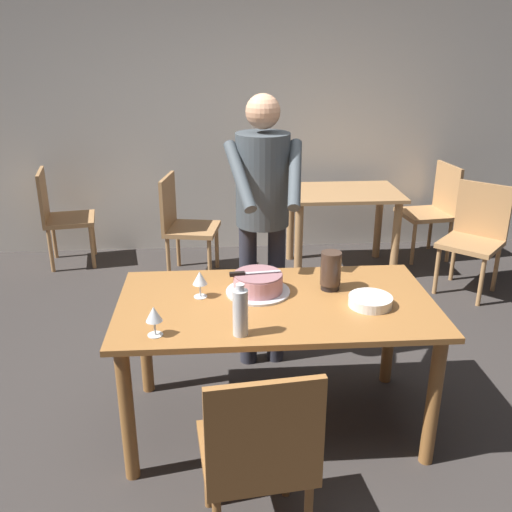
% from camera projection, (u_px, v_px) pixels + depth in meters
% --- Properties ---
extents(ground_plane, '(14.00, 14.00, 0.00)m').
position_uv_depth(ground_plane, '(274.00, 422.00, 3.16)').
color(ground_plane, '#383330').
extents(back_wall, '(10.00, 0.12, 2.70)m').
position_uv_depth(back_wall, '(246.00, 111.00, 5.35)').
color(back_wall, beige).
rests_on(back_wall, ground_plane).
extents(main_dining_table, '(1.62, 0.88, 0.75)m').
position_uv_depth(main_dining_table, '(276.00, 320.00, 2.92)').
color(main_dining_table, '#9E6633').
rests_on(main_dining_table, ground_plane).
extents(cake_on_platter, '(0.34, 0.34, 0.11)m').
position_uv_depth(cake_on_platter, '(258.00, 284.00, 2.96)').
color(cake_on_platter, silver).
rests_on(cake_on_platter, main_dining_table).
extents(cake_knife, '(0.27, 0.05, 0.02)m').
position_uv_depth(cake_knife, '(244.00, 273.00, 2.93)').
color(cake_knife, silver).
rests_on(cake_knife, cake_on_platter).
extents(plate_stack, '(0.22, 0.22, 0.05)m').
position_uv_depth(plate_stack, '(370.00, 301.00, 2.83)').
color(plate_stack, white).
rests_on(plate_stack, main_dining_table).
extents(wine_glass_near, '(0.08, 0.08, 0.14)m').
position_uv_depth(wine_glass_near, '(200.00, 279.00, 2.89)').
color(wine_glass_near, silver).
rests_on(wine_glass_near, main_dining_table).
extents(wine_glass_far, '(0.08, 0.08, 0.14)m').
position_uv_depth(wine_glass_far, '(154.00, 315.00, 2.52)').
color(wine_glass_far, silver).
rests_on(wine_glass_far, main_dining_table).
extents(water_bottle, '(0.07, 0.07, 0.25)m').
position_uv_depth(water_bottle, '(240.00, 312.00, 2.52)').
color(water_bottle, silver).
rests_on(water_bottle, main_dining_table).
extents(hurricane_lamp, '(0.11, 0.11, 0.21)m').
position_uv_depth(hurricane_lamp, '(331.00, 270.00, 2.99)').
color(hurricane_lamp, black).
rests_on(hurricane_lamp, main_dining_table).
extents(person_cutting_cake, '(0.47, 0.56, 1.72)m').
position_uv_depth(person_cutting_cake, '(263.00, 205.00, 3.37)').
color(person_cutting_cake, '#2D2D38').
rests_on(person_cutting_cake, ground_plane).
extents(chair_near_side, '(0.49, 0.49, 0.90)m').
position_uv_depth(chair_near_side, '(258.00, 452.00, 2.21)').
color(chair_near_side, '#9E6633').
rests_on(chair_near_side, ground_plane).
extents(background_table, '(1.00, 0.70, 0.74)m').
position_uv_depth(background_table, '(342.00, 209.00, 5.04)').
color(background_table, tan).
rests_on(background_table, ground_plane).
extents(background_chair_0, '(0.51, 0.51, 0.90)m').
position_uv_depth(background_chair_0, '(183.00, 222.00, 4.95)').
color(background_chair_0, tan).
rests_on(background_chair_0, ground_plane).
extents(background_chair_1, '(0.51, 0.51, 0.90)m').
position_uv_depth(background_chair_1, '(60.00, 214.00, 5.18)').
color(background_chair_1, tan).
rests_on(background_chair_1, ground_plane).
extents(background_chair_2, '(0.62, 0.62, 0.90)m').
position_uv_depth(background_chair_2, '(475.00, 235.00, 4.64)').
color(background_chair_2, tan).
rests_on(background_chair_2, ground_plane).
extents(background_chair_3, '(0.49, 0.49, 0.90)m').
position_uv_depth(background_chair_3, '(433.00, 208.00, 5.37)').
color(background_chair_3, tan).
rests_on(background_chair_3, ground_plane).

